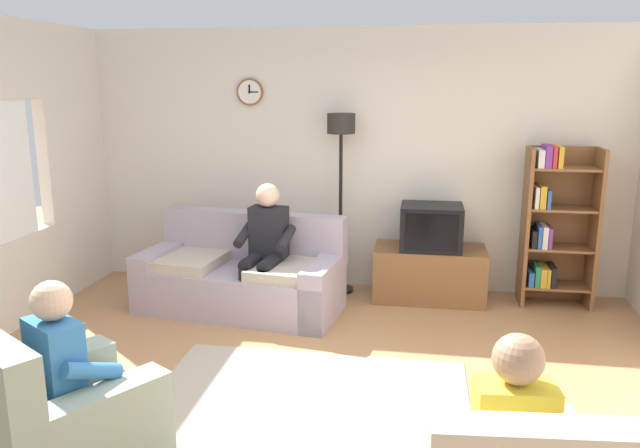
{
  "coord_description": "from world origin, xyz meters",
  "views": [
    {
      "loc": [
        0.7,
        -3.8,
        2.15
      ],
      "look_at": [
        -0.09,
        0.96,
        1.04
      ],
      "focal_mm": 34.63,
      "sensor_mm": 36.0,
      "label": 1
    }
  ],
  "objects_px": {
    "couch": "(242,278)",
    "person_on_couch": "(265,243)",
    "person_in_left_armchair": "(73,365)",
    "person_in_right_armchair": "(507,434)",
    "tv": "(431,227)",
    "armchair_near_window": "(63,423)",
    "bookshelf": "(553,225)",
    "floor_lamp": "(341,154)",
    "tv_stand": "(429,273)"
  },
  "relations": [
    {
      "from": "bookshelf",
      "to": "person_on_couch",
      "type": "xyz_separation_m",
      "value": [
        -2.69,
        -0.76,
        -0.1
      ]
    },
    {
      "from": "couch",
      "to": "floor_lamp",
      "type": "height_order",
      "value": "floor_lamp"
    },
    {
      "from": "person_in_left_armchair",
      "to": "person_in_right_armchair",
      "type": "xyz_separation_m",
      "value": [
        2.3,
        -0.32,
        0.0
      ]
    },
    {
      "from": "bookshelf",
      "to": "person_on_couch",
      "type": "height_order",
      "value": "bookshelf"
    },
    {
      "from": "bookshelf",
      "to": "floor_lamp",
      "type": "relative_size",
      "value": 0.85
    },
    {
      "from": "armchair_near_window",
      "to": "person_in_right_armchair",
      "type": "height_order",
      "value": "person_in_right_armchair"
    },
    {
      "from": "armchair_near_window",
      "to": "person_in_right_armchair",
      "type": "distance_m",
      "value": 2.39
    },
    {
      "from": "floor_lamp",
      "to": "person_on_couch",
      "type": "distance_m",
      "value": 1.24
    },
    {
      "from": "floor_lamp",
      "to": "person_on_couch",
      "type": "height_order",
      "value": "floor_lamp"
    },
    {
      "from": "armchair_near_window",
      "to": "person_in_right_armchair",
      "type": "xyz_separation_m",
      "value": [
        2.35,
        -0.25,
        0.32
      ]
    },
    {
      "from": "person_on_couch",
      "to": "armchair_near_window",
      "type": "bearing_deg",
      "value": -101.71
    },
    {
      "from": "tv",
      "to": "person_on_couch",
      "type": "bearing_deg",
      "value": -156.53
    },
    {
      "from": "bookshelf",
      "to": "armchair_near_window",
      "type": "bearing_deg",
      "value": -134.4
    },
    {
      "from": "tv",
      "to": "person_in_right_armchair",
      "type": "relative_size",
      "value": 0.54
    },
    {
      "from": "couch",
      "to": "floor_lamp",
      "type": "relative_size",
      "value": 1.08
    },
    {
      "from": "person_in_left_armchair",
      "to": "person_in_right_armchair",
      "type": "bearing_deg",
      "value": -7.93
    },
    {
      "from": "armchair_near_window",
      "to": "person_in_left_armchair",
      "type": "relative_size",
      "value": 1.05
    },
    {
      "from": "couch",
      "to": "person_on_couch",
      "type": "relative_size",
      "value": 1.61
    },
    {
      "from": "tv_stand",
      "to": "bookshelf",
      "type": "relative_size",
      "value": 0.7
    },
    {
      "from": "couch",
      "to": "tv_stand",
      "type": "distance_m",
      "value": 1.88
    },
    {
      "from": "floor_lamp",
      "to": "person_in_right_armchair",
      "type": "bearing_deg",
      "value": -70.99
    },
    {
      "from": "floor_lamp",
      "to": "person_in_left_armchair",
      "type": "distance_m",
      "value": 3.51
    },
    {
      "from": "tv_stand",
      "to": "armchair_near_window",
      "type": "height_order",
      "value": "armchair_near_window"
    },
    {
      "from": "couch",
      "to": "person_on_couch",
      "type": "bearing_deg",
      "value": -22.39
    },
    {
      "from": "tv",
      "to": "floor_lamp",
      "type": "relative_size",
      "value": 0.32
    },
    {
      "from": "person_in_left_armchair",
      "to": "person_on_couch",
      "type": "bearing_deg",
      "value": 79.02
    },
    {
      "from": "tv_stand",
      "to": "person_in_left_armchair",
      "type": "relative_size",
      "value": 0.98
    },
    {
      "from": "tv",
      "to": "person_in_right_armchair",
      "type": "height_order",
      "value": "person_in_right_armchair"
    },
    {
      "from": "couch",
      "to": "person_in_left_armchair",
      "type": "xyz_separation_m",
      "value": [
        -0.21,
        -2.56,
        0.29
      ]
    },
    {
      "from": "armchair_near_window",
      "to": "person_on_couch",
      "type": "relative_size",
      "value": 0.95
    },
    {
      "from": "tv_stand",
      "to": "floor_lamp",
      "type": "distance_m",
      "value": 1.5
    },
    {
      "from": "person_in_left_armchair",
      "to": "person_in_right_armchair",
      "type": "distance_m",
      "value": 2.33
    },
    {
      "from": "person_in_right_armchair",
      "to": "couch",
      "type": "bearing_deg",
      "value": 126.01
    },
    {
      "from": "armchair_near_window",
      "to": "person_in_right_armchair",
      "type": "relative_size",
      "value": 1.05
    },
    {
      "from": "tv_stand",
      "to": "armchair_near_window",
      "type": "relative_size",
      "value": 0.94
    },
    {
      "from": "person_in_left_armchair",
      "to": "tv_stand",
      "type": "bearing_deg",
      "value": 57.49
    },
    {
      "from": "tv_stand",
      "to": "floor_lamp",
      "type": "xyz_separation_m",
      "value": [
        -0.92,
        0.1,
        1.18
      ]
    },
    {
      "from": "couch",
      "to": "person_in_right_armchair",
      "type": "height_order",
      "value": "person_in_right_armchair"
    },
    {
      "from": "tv_stand",
      "to": "bookshelf",
      "type": "bearing_deg",
      "value": 3.48
    },
    {
      "from": "tv",
      "to": "armchair_near_window",
      "type": "relative_size",
      "value": 0.51
    },
    {
      "from": "couch",
      "to": "floor_lamp",
      "type": "distance_m",
      "value": 1.58
    },
    {
      "from": "couch",
      "to": "bookshelf",
      "type": "height_order",
      "value": "bookshelf"
    },
    {
      "from": "couch",
      "to": "bookshelf",
      "type": "distance_m",
      "value": 3.07
    },
    {
      "from": "couch",
      "to": "bookshelf",
      "type": "xyz_separation_m",
      "value": [
        2.96,
        0.65,
        0.49
      ]
    },
    {
      "from": "person_in_left_armchair",
      "to": "person_in_right_armchair",
      "type": "relative_size",
      "value": 1.0
    },
    {
      "from": "couch",
      "to": "armchair_near_window",
      "type": "bearing_deg",
      "value": -95.6
    },
    {
      "from": "floor_lamp",
      "to": "person_on_couch",
      "type": "bearing_deg",
      "value": -127.54
    },
    {
      "from": "tv_stand",
      "to": "floor_lamp",
      "type": "height_order",
      "value": "floor_lamp"
    },
    {
      "from": "floor_lamp",
      "to": "person_in_left_armchair",
      "type": "bearing_deg",
      "value": -108.43
    },
    {
      "from": "floor_lamp",
      "to": "armchair_near_window",
      "type": "xyz_separation_m",
      "value": [
        -1.13,
        -3.31,
        -1.16
      ]
    }
  ]
}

